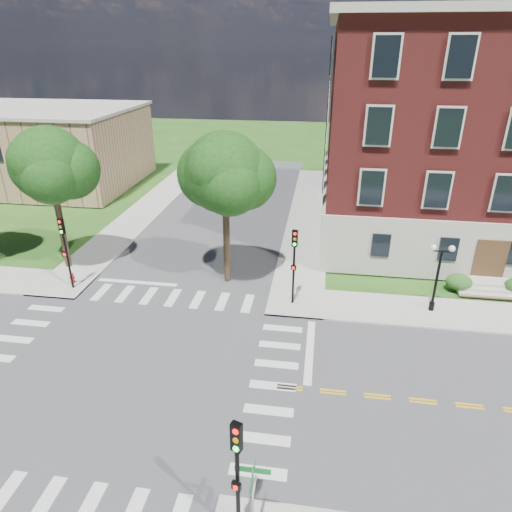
# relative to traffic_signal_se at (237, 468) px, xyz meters

# --- Properties ---
(ground) EXTENTS (160.00, 160.00, 0.00)m
(ground) POSITION_rel_traffic_signal_se_xyz_m (-6.94, 7.34, -3.19)
(ground) COLOR #204D15
(ground) RESTS_ON ground
(road_ew) EXTENTS (90.00, 12.00, 0.01)m
(road_ew) POSITION_rel_traffic_signal_se_xyz_m (-6.94, 7.34, -3.18)
(road_ew) COLOR #3D3D3F
(road_ew) RESTS_ON ground
(road_ns) EXTENTS (12.00, 90.00, 0.01)m
(road_ns) POSITION_rel_traffic_signal_se_xyz_m (-6.94, 7.34, -3.18)
(road_ns) COLOR #3D3D3F
(road_ns) RESTS_ON ground
(sidewalk_ne) EXTENTS (34.00, 34.00, 0.12)m
(sidewalk_ne) POSITION_rel_traffic_signal_se_xyz_m (8.43, 22.72, -3.13)
(sidewalk_ne) COLOR #9E9B93
(sidewalk_ne) RESTS_ON ground
(sidewalk_nw) EXTENTS (34.00, 34.00, 0.12)m
(sidewalk_nw) POSITION_rel_traffic_signal_se_xyz_m (-22.32, 22.72, -3.13)
(sidewalk_nw) COLOR #9E9B93
(sidewalk_nw) RESTS_ON ground
(crosswalk_east) EXTENTS (2.20, 10.20, 0.02)m
(crosswalk_east) POSITION_rel_traffic_signal_se_xyz_m (0.26, 7.34, -3.19)
(crosswalk_east) COLOR silver
(crosswalk_east) RESTS_ON ground
(stop_bar_east) EXTENTS (0.40, 5.50, 0.00)m
(stop_bar_east) POSITION_rel_traffic_signal_se_xyz_m (1.86, 10.34, -3.19)
(stop_bar_east) COLOR silver
(stop_bar_east) RESTS_ON ground
(secondary_building) EXTENTS (20.40, 15.40, 8.30)m
(secondary_building) POSITION_rel_traffic_signal_se_xyz_m (-28.94, 37.34, 1.09)
(secondary_building) COLOR #A27959
(secondary_building) RESTS_ON ground
(tree_c) EXTENTS (4.94, 4.94, 9.82)m
(tree_c) POSITION_rel_traffic_signal_se_xyz_m (-15.68, 17.63, 4.24)
(tree_c) COLOR #302518
(tree_c) RESTS_ON ground
(tree_d) EXTENTS (5.04, 5.04, 9.86)m
(tree_d) POSITION_rel_traffic_signal_se_xyz_m (-3.98, 17.32, 4.24)
(tree_d) COLOR #302518
(tree_d) RESTS_ON ground
(traffic_signal_se) EXTENTS (0.38, 0.44, 4.80)m
(traffic_signal_se) POSITION_rel_traffic_signal_se_xyz_m (0.00, 0.00, 0.00)
(traffic_signal_se) COLOR black
(traffic_signal_se) RESTS_ON ground
(traffic_signal_ne) EXTENTS (0.36, 0.42, 4.80)m
(traffic_signal_ne) POSITION_rel_traffic_signal_se_xyz_m (0.59, 14.87, 0.00)
(traffic_signal_ne) COLOR black
(traffic_signal_ne) RESTS_ON ground
(traffic_signal_nw) EXTENTS (0.35, 0.39, 4.80)m
(traffic_signal_nw) POSITION_rel_traffic_signal_se_xyz_m (-13.74, 14.65, 0.00)
(traffic_signal_nw) COLOR black
(traffic_signal_nw) RESTS_ON ground
(twin_lamp_west) EXTENTS (1.36, 0.36, 4.23)m
(twin_lamp_west) POSITION_rel_traffic_signal_se_xyz_m (8.87, 15.30, -0.66)
(twin_lamp_west) COLOR black
(twin_lamp_west) RESTS_ON ground
(street_sign_pole) EXTENTS (1.10, 1.10, 3.10)m
(street_sign_pole) POSITION_rel_traffic_signal_se_xyz_m (0.46, 0.05, -0.88)
(street_sign_pole) COLOR gray
(street_sign_pole) RESTS_ON ground
(fire_hydrant) EXTENTS (0.35, 0.35, 0.75)m
(fire_hydrant) POSITION_rel_traffic_signal_se_xyz_m (-14.10, 15.30, -2.72)
(fire_hydrant) COLOR #A30C0E
(fire_hydrant) RESTS_ON ground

